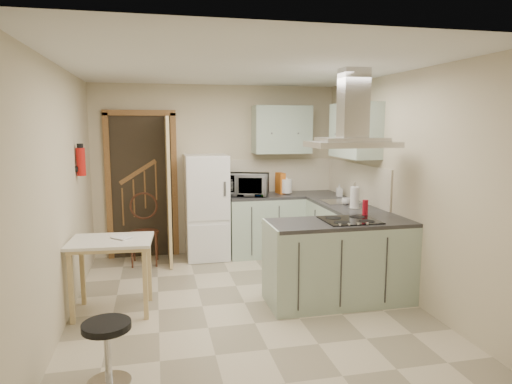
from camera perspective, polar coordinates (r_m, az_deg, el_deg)
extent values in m
plane|color=beige|center=(5.12, -1.46, -13.66)|extent=(4.20, 4.20, 0.00)
plane|color=silver|center=(4.78, -1.57, 15.33)|extent=(4.20, 4.20, 0.00)
plane|color=#C5B898|center=(6.85, -4.88, 2.75)|extent=(3.60, 0.00, 3.60)
plane|color=#C5B898|center=(4.79, -23.15, -0.36)|extent=(0.00, 4.20, 4.20)
plane|color=#C5B898|center=(5.43, 17.48, 0.89)|extent=(0.00, 4.20, 4.20)
cube|color=brown|center=(6.79, -14.06, 0.77)|extent=(1.10, 0.12, 2.10)
cube|color=white|center=(6.60, -6.20, -1.87)|extent=(0.60, 0.60, 1.50)
cube|color=#9EB2A0|center=(6.81, 1.07, -4.09)|extent=(1.08, 0.60, 0.90)
cube|color=#9EB2A0|center=(6.44, 9.82, -4.95)|extent=(0.60, 1.95, 0.90)
cube|color=beige|center=(7.04, 2.91, 2.10)|extent=(1.68, 0.02, 0.50)
cube|color=#9EB2A0|center=(6.84, 3.24, 7.79)|extent=(0.85, 0.35, 0.70)
cube|color=#9EB2A0|center=(6.06, 12.25, 7.53)|extent=(0.35, 0.90, 0.70)
cube|color=#9EB2A0|center=(5.10, 10.44, -8.55)|extent=(1.55, 0.65, 0.90)
cube|color=black|center=(5.02, 11.63, -3.46)|extent=(0.58, 0.50, 0.01)
cube|color=silver|center=(4.92, 11.91, 5.85)|extent=(0.90, 0.55, 0.10)
cube|color=silver|center=(6.19, 10.54, -1.20)|extent=(0.45, 0.40, 0.01)
cylinder|color=#B2140F|center=(5.64, -21.04, 3.54)|extent=(0.10, 0.10, 0.32)
cube|color=tan|center=(4.99, -17.50, -9.96)|extent=(0.86, 0.67, 0.77)
cube|color=#51211B|center=(6.51, -13.79, -4.94)|extent=(0.42, 0.42, 0.89)
cylinder|color=black|center=(3.77, -18.04, -18.57)|extent=(0.38, 0.38, 0.48)
imported|color=black|center=(6.63, -1.02, 0.94)|extent=(0.68, 0.57, 0.32)
cylinder|color=white|center=(6.79, 3.83, 0.76)|extent=(0.19, 0.19, 0.24)
cube|color=#CC6218|center=(6.84, 3.06, 1.11)|extent=(0.11, 0.22, 0.31)
imported|color=#ADAFB9|center=(6.66, 10.38, 0.21)|extent=(0.09, 0.10, 0.18)
cylinder|color=silver|center=(5.74, 12.22, -0.65)|extent=(0.12, 0.12, 0.28)
imported|color=white|center=(6.00, 11.19, -1.15)|extent=(0.12, 0.12, 0.09)
cylinder|color=red|center=(5.31, 13.49, -1.94)|extent=(0.07, 0.07, 0.18)
imported|color=#903046|center=(4.85, -17.09, -5.22)|extent=(0.24, 0.24, 0.09)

